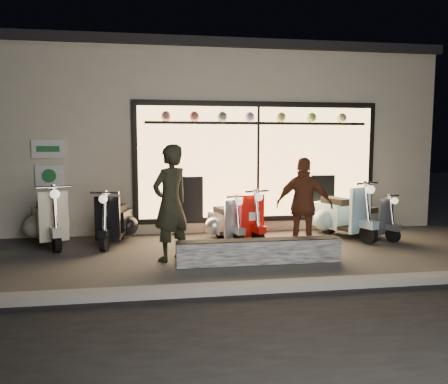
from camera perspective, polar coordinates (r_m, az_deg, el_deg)
The scene contains 12 objects.
ground at distance 7.84m, azimuth 1.88°, elevation -8.11°, with size 40.00×40.00×0.00m, color #383533.
kerb at distance 5.95m, azimuth 5.54°, elevation -12.23°, with size 40.00×0.25×0.12m, color slate.
shop_building at distance 12.53m, azimuth -2.33°, elevation 6.96°, with size 10.20×6.23×4.20m.
graffiti_barrier at distance 7.22m, azimuth 4.60°, elevation -7.74°, with size 2.70×0.28×0.40m, color black.
scooter_silver at distance 8.91m, azimuth 0.05°, elevation -3.89°, with size 0.64×1.31×0.94m.
scooter_red at distance 8.97m, azimuth 2.12°, elevation -3.57°, with size 0.73×1.45×1.03m.
scooter_black at distance 8.94m, azimuth -13.93°, elevation -3.77°, with size 0.64×1.46×1.04m.
scooter_cream at distance 9.19m, azimuth -21.94°, elevation -3.48°, with size 0.91×1.59×1.15m.
scooter_blue at distance 9.57m, azimuth 14.65°, elevation -2.85°, with size 0.90×1.60×1.16m.
scooter_grey at distance 9.70m, azimuth 18.10°, elevation -3.45°, with size 0.74×1.23×0.90m.
man at distance 7.32m, azimuth -6.99°, elevation -1.42°, with size 0.71×0.47×1.94m, color black.
woman at distance 7.93m, azimuth 10.42°, elevation -1.73°, with size 1.00×0.42×1.71m, color brown.
Camera 1 is at (-1.42, -7.46, 1.94)m, focal length 35.00 mm.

